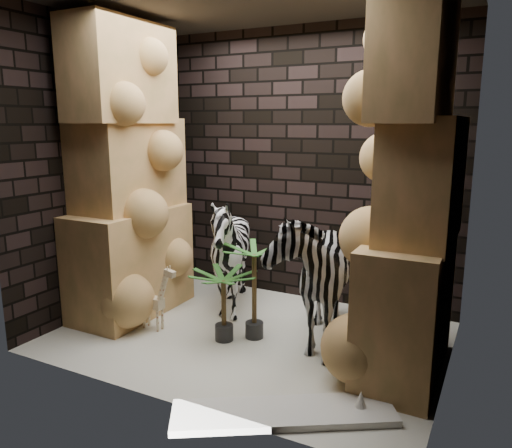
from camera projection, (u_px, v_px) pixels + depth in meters
The scene contains 13 objects.
floor at pixel (249, 336), 4.64m from camera, with size 3.50×3.50×0.00m, color beige.
wall_back at pixel (301, 167), 5.42m from camera, with size 3.50×3.50×0.00m, color black.
wall_front at pixel (159, 197), 3.25m from camera, with size 3.50×3.50×0.00m, color black.
wall_left at pixel (100, 170), 5.12m from camera, with size 3.00×3.00×0.00m, color black.
wall_right at pixel (461, 190), 3.55m from camera, with size 3.00×3.00×0.00m, color black.
rock_pillar_left at pixel (126, 171), 4.96m from camera, with size 0.68×1.30×3.00m, color tan, non-canonical shape.
rock_pillar_right at pixel (414, 188), 3.70m from camera, with size 0.58×1.25×3.00m, color tan, non-canonical shape.
zebra_right at pixel (311, 261), 4.42m from camera, with size 0.69×1.27×1.51m, color white.
zebra_left at pixel (230, 260), 5.10m from camera, with size 1.03×1.28×1.16m, color white.
giraffe_toy at pixel (152, 295), 4.74m from camera, with size 0.35×0.12×0.69m, color beige, non-canonical shape.
palm_front at pixel (254, 292), 4.52m from camera, with size 0.36×0.36×0.90m, color #22651D, non-canonical shape.
palm_back at pixel (224, 306), 4.49m from camera, with size 0.36×0.36×0.67m, color #22651D, non-canonical shape.
surfboard at pixel (284, 413), 3.36m from camera, with size 1.53×0.38×0.05m, color silver.
Camera 1 is at (2.04, -3.82, 1.98)m, focal length 34.39 mm.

